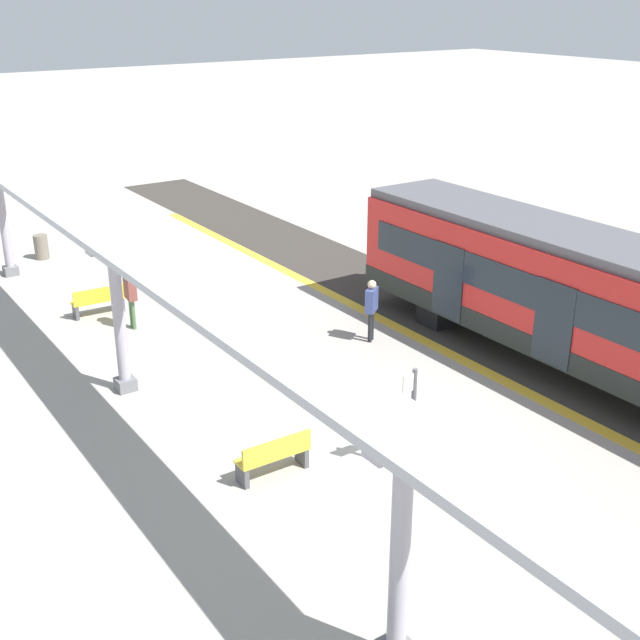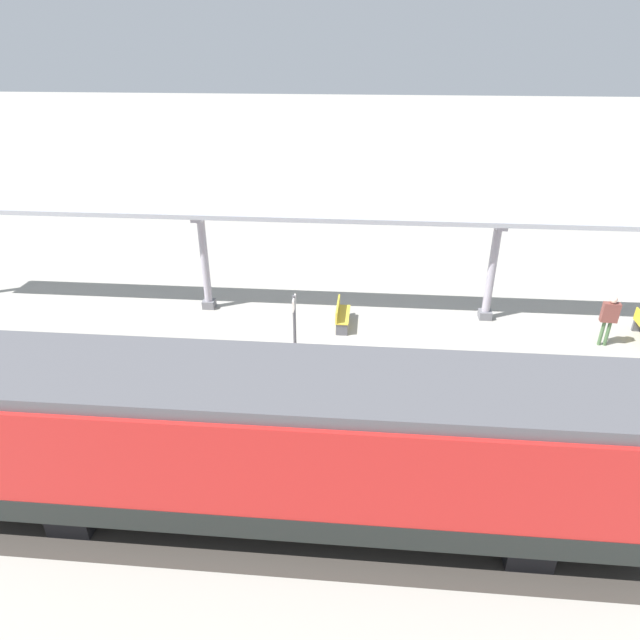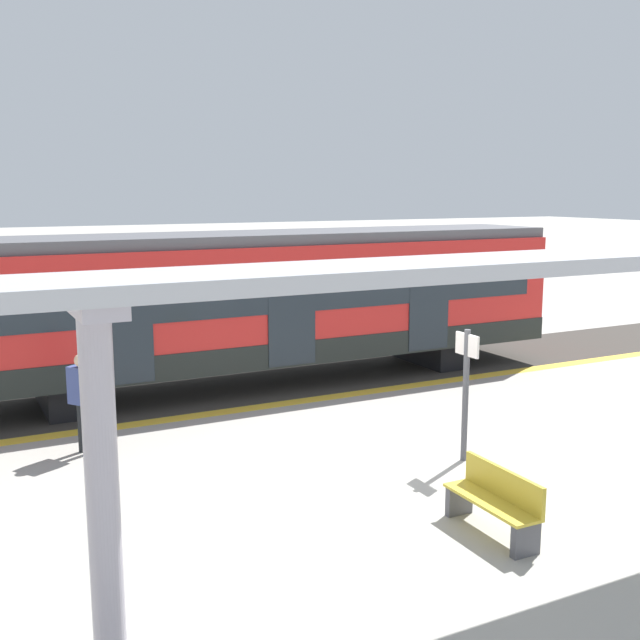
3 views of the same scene
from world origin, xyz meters
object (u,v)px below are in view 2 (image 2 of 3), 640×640
Objects in this scene: canopy_pillar_second at (492,272)px; passenger_waiting_near_edge at (500,400)px; platform_info_sign at (294,321)px; bench_mid_platform at (341,314)px; passenger_by_the_benches at (610,315)px; train_near_carriage at (296,445)px; canopy_pillar_third at (205,262)px.

passenger_waiting_near_edge is at bearing 171.91° from canopy_pillar_second.
platform_info_sign is 1.27× the size of passenger_waiting_near_edge.
passenger_by_the_benches reaches higher than bench_mid_platform.
train_near_carriage is at bearing 122.57° from passenger_waiting_near_edge.
platform_info_sign is 6.38m from passenger_waiting_near_edge.
canopy_pillar_third is 13.73m from passenger_by_the_benches.
passenger_by_the_benches is (1.75, -9.94, -0.23)m from platform_info_sign.
passenger_by_the_benches is at bearing -93.95° from bench_mid_platform.
passenger_by_the_benches is (4.97, -4.44, 0.02)m from passenger_waiting_near_edge.
canopy_pillar_third is 5.27m from bench_mid_platform.
canopy_pillar_third is 11.31m from passenger_waiting_near_edge.
canopy_pillar_second is 2.36× the size of bench_mid_platform.
passenger_waiting_near_edge is (2.97, -4.66, -0.75)m from train_near_carriage.
canopy_pillar_third is at bearing 78.47° from bench_mid_platform.
train_near_carriage is 4.00× the size of canopy_pillar_second.
train_near_carriage is 10.57m from canopy_pillar_third.
bench_mid_platform is 6.99m from passenger_waiting_near_edge.
platform_info_sign is at bearing 150.76° from bench_mid_platform.
canopy_pillar_second is at bearing 65.28° from passenger_by_the_benches.
passenger_waiting_near_edge is at bearing -125.64° from canopy_pillar_third.
canopy_pillar_second and canopy_pillar_third have the same top height.
train_near_carriage is 8.24× the size of passenger_waiting_near_edge.
canopy_pillar_third is 2.36× the size of bench_mid_platform.
canopy_pillar_second is 10.11m from canopy_pillar_third.
bench_mid_platform is 0.85× the size of passenger_by_the_benches.
train_near_carriage is 12.10m from passenger_by_the_benches.
bench_mid_platform is at bearing 86.05° from passenger_by_the_benches.
passenger_by_the_benches is (-0.60, -8.63, 0.66)m from bench_mid_platform.
canopy_pillar_second is at bearing -8.09° from passenger_waiting_near_edge.
bench_mid_platform is 0.68× the size of platform_info_sign.
platform_info_sign is at bearing 99.96° from passenger_by_the_benches.
passenger_waiting_near_edge is at bearing 138.20° from passenger_by_the_benches.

